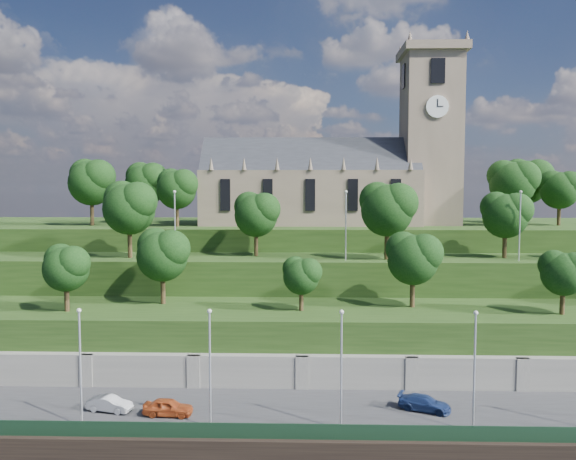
{
  "coord_description": "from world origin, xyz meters",
  "views": [
    {
      "loc": [
        -4.83,
        -39.19,
        20.27
      ],
      "look_at": [
        -6.84,
        30.0,
        15.26
      ],
      "focal_mm": 35.0,
      "sensor_mm": 36.0,
      "label": 1
    }
  ],
  "objects_px": {
    "car_middle": "(110,404)",
    "car_right": "(424,403)",
    "car_left": "(168,407)",
    "church": "(342,174)"
  },
  "relations": [
    {
      "from": "car_middle",
      "to": "car_right",
      "type": "distance_m",
      "value": 26.02
    },
    {
      "from": "car_left",
      "to": "car_right",
      "type": "height_order",
      "value": "car_left"
    },
    {
      "from": "car_left",
      "to": "car_right",
      "type": "relative_size",
      "value": 0.93
    },
    {
      "from": "church",
      "to": "car_right",
      "type": "distance_m",
      "value": 44.56
    },
    {
      "from": "car_middle",
      "to": "car_right",
      "type": "bearing_deg",
      "value": -75.23
    },
    {
      "from": "church",
      "to": "car_left",
      "type": "height_order",
      "value": "church"
    },
    {
      "from": "church",
      "to": "car_left",
      "type": "xyz_separation_m",
      "value": [
        -16.61,
        -41.25,
        -19.84
      ]
    },
    {
      "from": "car_middle",
      "to": "car_right",
      "type": "relative_size",
      "value": 0.87
    },
    {
      "from": "car_left",
      "to": "car_middle",
      "type": "xyz_separation_m",
      "value": [
        -5.03,
        0.71,
        -0.06
      ]
    },
    {
      "from": "church",
      "to": "car_left",
      "type": "distance_m",
      "value": 48.69
    }
  ]
}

